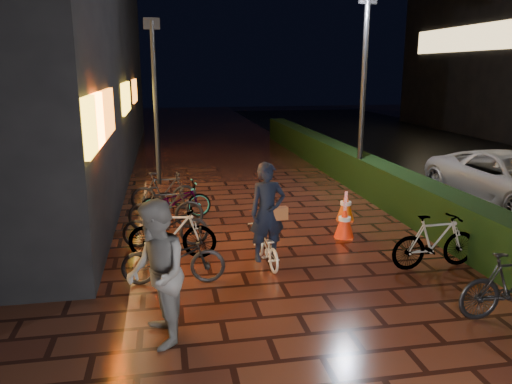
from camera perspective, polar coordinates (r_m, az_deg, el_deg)
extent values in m
plane|color=#381911|center=(8.06, 7.69, -11.55)|extent=(80.00, 80.00, 0.00)
cube|color=black|center=(16.20, 10.17, 3.20)|extent=(0.70, 20.00, 1.00)
imported|color=#555557|center=(6.44, -11.31, -9.18)|extent=(0.84, 1.01, 1.90)
cube|color=yellow|center=(8.51, -18.00, 7.53)|extent=(0.08, 2.00, 0.90)
cube|color=orange|center=(9.99, -16.93, 8.45)|extent=(0.08, 3.00, 0.90)
cube|color=yellow|center=(15.96, -14.63, 10.41)|extent=(0.08, 2.80, 0.90)
cube|color=orange|center=(20.94, -13.70, 11.19)|extent=(0.08, 2.20, 0.90)
cube|color=#FFD88C|center=(29.52, 22.86, 15.87)|extent=(0.06, 10.00, 1.30)
cylinder|color=black|center=(14.14, 12.12, 10.52)|extent=(0.17, 0.17, 5.38)
cylinder|color=black|center=(15.35, -11.41, 9.72)|extent=(0.14, 0.14, 4.80)
cube|color=black|center=(15.37, -11.84, 18.33)|extent=(0.47, 0.12, 0.32)
imported|color=white|center=(9.04, 1.10, -6.16)|extent=(0.60, 1.36, 0.69)
imported|color=black|center=(8.74, 1.33, -2.32)|extent=(0.69, 0.49, 1.77)
cube|color=brown|center=(8.80, 2.63, -2.45)|extent=(0.32, 0.17, 0.23)
cone|color=red|center=(10.60, 10.08, -3.38)|extent=(0.42, 0.42, 0.67)
cone|color=#DF510B|center=(11.80, 10.21, -1.60)|extent=(0.42, 0.42, 0.67)
cube|color=#FF3F0D|center=(10.70, 10.01, -5.03)|extent=(0.47, 0.47, 0.03)
cube|color=#E63B0C|center=(11.89, 10.15, -3.10)|extent=(0.47, 0.47, 0.03)
cube|color=red|center=(11.12, 10.21, -0.97)|extent=(0.59, 1.37, 0.07)
cube|color=black|center=(12.37, 17.52, -1.17)|extent=(0.53, 0.45, 0.04)
cylinder|color=black|center=(12.19, 16.90, -2.28)|extent=(0.03, 0.03, 0.35)
cylinder|color=black|center=(12.36, 18.63, -2.20)|extent=(0.03, 0.03, 0.35)
cylinder|color=black|center=(12.48, 16.30, -1.86)|extent=(0.03, 0.03, 0.35)
cylinder|color=black|center=(12.65, 17.99, -1.79)|extent=(0.03, 0.03, 0.35)
cube|color=#0B3296|center=(12.33, 17.57, -0.46)|extent=(0.39, 0.34, 0.28)
cylinder|color=black|center=(12.16, 17.24, -0.73)|extent=(0.26, 0.34, 0.89)
imported|color=black|center=(9.39, -9.56, -4.64)|extent=(1.69, 0.72, 0.98)
imported|color=black|center=(11.07, -10.27, -1.81)|extent=(1.65, 0.49, 0.98)
imported|color=black|center=(8.33, -9.44, -7.43)|extent=(1.73, 0.73, 0.89)
imported|color=black|center=(11.84, -9.20, -0.97)|extent=(1.76, 0.84, 0.89)
imported|color=black|center=(12.57, -10.46, 0.06)|extent=(1.65, 0.51, 0.98)
imported|color=black|center=(10.05, -10.31, -3.71)|extent=(1.72, 0.69, 0.89)
imported|color=black|center=(9.37, 19.76, -5.33)|extent=(1.66, 0.55, 0.98)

